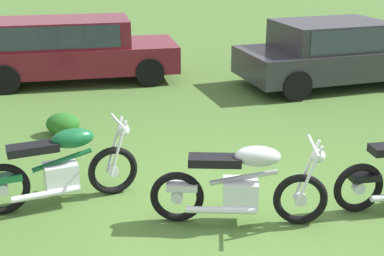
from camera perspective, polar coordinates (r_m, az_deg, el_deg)
The scene contains 6 objects.
ground_plane at distance 6.52m, azimuth 4.46°, elevation -9.21°, with size 120.00×120.00×0.00m, color #476B2D.
motorcycle_green at distance 6.73m, azimuth -13.95°, elevation -4.15°, with size 1.91×0.99×1.02m.
motorcycle_silver at distance 6.12m, azimuth 5.31°, elevation -6.13°, with size 2.06×0.64×1.02m.
car_burgundy at distance 12.50m, azimuth -13.17°, elevation 8.67°, with size 4.71×2.49×1.43m.
car_charcoal at distance 12.26m, azimuth 14.94°, elevation 8.14°, with size 4.58×2.95×1.43m.
shrub_low at distance 9.19m, azimuth -13.73°, elevation 0.43°, with size 0.56×0.45×0.38m.
Camera 1 is at (-0.68, -5.65, 3.17)m, focal length 49.53 mm.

